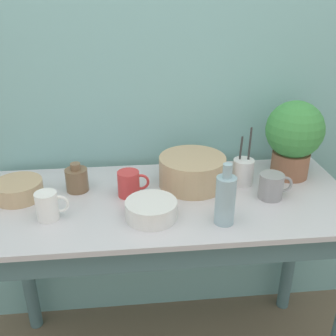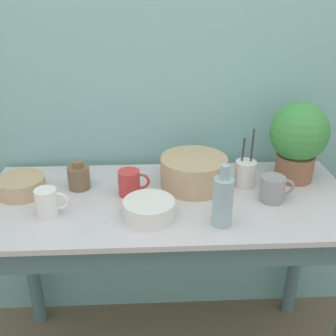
{
  "view_description": "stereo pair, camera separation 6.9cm",
  "coord_description": "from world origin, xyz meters",
  "px_view_note": "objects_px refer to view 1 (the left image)",
  "views": [
    {
      "loc": [
        -0.13,
        -0.95,
        1.54
      ],
      "look_at": [
        0.0,
        0.29,
        0.94
      ],
      "focal_mm": 42.0,
      "sensor_mm": 36.0,
      "label": 1
    },
    {
      "loc": [
        -0.06,
        -0.96,
        1.54
      ],
      "look_at": [
        0.0,
        0.29,
        0.94
      ],
      "focal_mm": 42.0,
      "sensor_mm": 36.0,
      "label": 2
    }
  ],
  "objects_px": {
    "potted_plant": "(294,136)",
    "bottle_tall": "(225,199)",
    "bowl_wash_large": "(192,171)",
    "utensil_cup": "(243,171)",
    "bowl_small_tan": "(18,190)",
    "mug_red": "(129,184)",
    "mug_grey": "(272,186)",
    "mug_white": "(48,206)",
    "bottle_short": "(77,179)",
    "bowl_small_enamel_white": "(151,210)"
  },
  "relations": [
    {
      "from": "utensil_cup",
      "to": "mug_red",
      "type": "bearing_deg",
      "value": -173.68
    },
    {
      "from": "utensil_cup",
      "to": "mug_grey",
      "type": "bearing_deg",
      "value": -58.27
    },
    {
      "from": "mug_red",
      "to": "bowl_small_tan",
      "type": "height_order",
      "value": "mug_red"
    },
    {
      "from": "mug_red",
      "to": "bowl_small_tan",
      "type": "bearing_deg",
      "value": 176.45
    },
    {
      "from": "bowl_wash_large",
      "to": "utensil_cup",
      "type": "height_order",
      "value": "utensil_cup"
    },
    {
      "from": "potted_plant",
      "to": "bottle_short",
      "type": "xyz_separation_m",
      "value": [
        -0.84,
        -0.04,
        -0.13
      ]
    },
    {
      "from": "mug_red",
      "to": "bowl_small_enamel_white",
      "type": "xyz_separation_m",
      "value": [
        0.07,
        -0.16,
        -0.02
      ]
    },
    {
      "from": "mug_white",
      "to": "bowl_small_tan",
      "type": "relative_size",
      "value": 0.63
    },
    {
      "from": "bowl_wash_large",
      "to": "utensil_cup",
      "type": "bearing_deg",
      "value": -2.79
    },
    {
      "from": "bottle_short",
      "to": "mug_red",
      "type": "height_order",
      "value": "bottle_short"
    },
    {
      "from": "bottle_tall",
      "to": "mug_white",
      "type": "xyz_separation_m",
      "value": [
        -0.57,
        0.08,
        -0.04
      ]
    },
    {
      "from": "bowl_small_tan",
      "to": "bottle_tall",
      "type": "bearing_deg",
      "value": -18.69
    },
    {
      "from": "mug_red",
      "to": "bowl_wash_large",
      "type": "bearing_deg",
      "value": 13.57
    },
    {
      "from": "bowl_wash_large",
      "to": "utensil_cup",
      "type": "relative_size",
      "value": 1.1
    },
    {
      "from": "mug_white",
      "to": "bowl_small_tan",
      "type": "bearing_deg",
      "value": 130.66
    },
    {
      "from": "bowl_small_enamel_white",
      "to": "mug_white",
      "type": "bearing_deg",
      "value": 174.86
    },
    {
      "from": "bowl_small_tan",
      "to": "bottle_short",
      "type": "bearing_deg",
      "value": 9.55
    },
    {
      "from": "potted_plant",
      "to": "bottle_tall",
      "type": "xyz_separation_m",
      "value": [
        -0.34,
        -0.31,
        -0.09
      ]
    },
    {
      "from": "bowl_wash_large",
      "to": "mug_grey",
      "type": "relative_size",
      "value": 2.05
    },
    {
      "from": "mug_white",
      "to": "bowl_small_tan",
      "type": "height_order",
      "value": "mug_white"
    },
    {
      "from": "potted_plant",
      "to": "mug_white",
      "type": "distance_m",
      "value": 0.95
    },
    {
      "from": "bottle_short",
      "to": "mug_grey",
      "type": "bearing_deg",
      "value": -10.37
    },
    {
      "from": "mug_white",
      "to": "bowl_wash_large",
      "type": "bearing_deg",
      "value": 20.27
    },
    {
      "from": "mug_red",
      "to": "bottle_short",
      "type": "bearing_deg",
      "value": 163.01
    },
    {
      "from": "bottle_short",
      "to": "mug_white",
      "type": "bearing_deg",
      "value": -111.13
    },
    {
      "from": "mug_red",
      "to": "mug_white",
      "type": "bearing_deg",
      "value": -154.17
    },
    {
      "from": "mug_white",
      "to": "potted_plant",
      "type": "bearing_deg",
      "value": 14.08
    },
    {
      "from": "bottle_short",
      "to": "bowl_small_tan",
      "type": "xyz_separation_m",
      "value": [
        -0.21,
        -0.03,
        -0.01
      ]
    },
    {
      "from": "mug_grey",
      "to": "mug_white",
      "type": "bearing_deg",
      "value": -175.57
    },
    {
      "from": "bottle_tall",
      "to": "mug_red",
      "type": "relative_size",
      "value": 1.81
    },
    {
      "from": "mug_white",
      "to": "bottle_short",
      "type": "bearing_deg",
      "value": 68.87
    },
    {
      "from": "bowl_small_enamel_white",
      "to": "bowl_small_tan",
      "type": "xyz_separation_m",
      "value": [
        -0.47,
        0.19,
        0.0
      ]
    },
    {
      "from": "bottle_short",
      "to": "utensil_cup",
      "type": "height_order",
      "value": "utensil_cup"
    },
    {
      "from": "mug_red",
      "to": "bowl_small_enamel_white",
      "type": "bearing_deg",
      "value": -66.57
    },
    {
      "from": "potted_plant",
      "to": "mug_grey",
      "type": "xyz_separation_m",
      "value": [
        -0.13,
        -0.17,
        -0.13
      ]
    },
    {
      "from": "bottle_short",
      "to": "bowl_small_tan",
      "type": "height_order",
      "value": "bottle_short"
    },
    {
      "from": "mug_red",
      "to": "mug_grey",
      "type": "distance_m",
      "value": 0.52
    },
    {
      "from": "utensil_cup",
      "to": "bowl_small_tan",
      "type": "bearing_deg",
      "value": -178.39
    },
    {
      "from": "potted_plant",
      "to": "bowl_small_tan",
      "type": "height_order",
      "value": "potted_plant"
    },
    {
      "from": "bottle_short",
      "to": "potted_plant",
      "type": "bearing_deg",
      "value": 2.7
    },
    {
      "from": "bowl_wash_large",
      "to": "mug_red",
      "type": "xyz_separation_m",
      "value": [
        -0.24,
        -0.06,
        -0.01
      ]
    },
    {
      "from": "bottle_tall",
      "to": "mug_red",
      "type": "xyz_separation_m",
      "value": [
        -0.3,
        0.21,
        -0.04
      ]
    },
    {
      "from": "mug_white",
      "to": "utensil_cup",
      "type": "xyz_separation_m",
      "value": [
        0.71,
        0.18,
        0.0
      ]
    },
    {
      "from": "bowl_small_enamel_white",
      "to": "bowl_wash_large",
      "type": "bearing_deg",
      "value": 51.89
    },
    {
      "from": "bottle_tall",
      "to": "bottle_short",
      "type": "height_order",
      "value": "bottle_tall"
    },
    {
      "from": "bottle_tall",
      "to": "utensil_cup",
      "type": "distance_m",
      "value": 0.3
    },
    {
      "from": "potted_plant",
      "to": "utensil_cup",
      "type": "xyz_separation_m",
      "value": [
        -0.21,
        -0.05,
        -0.12
      ]
    },
    {
      "from": "potted_plant",
      "to": "bowl_wash_large",
      "type": "xyz_separation_m",
      "value": [
        -0.4,
        -0.04,
        -0.11
      ]
    },
    {
      "from": "mug_white",
      "to": "bowl_small_enamel_white",
      "type": "distance_m",
      "value": 0.34
    },
    {
      "from": "mug_red",
      "to": "utensil_cup",
      "type": "relative_size",
      "value": 0.5
    }
  ]
}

